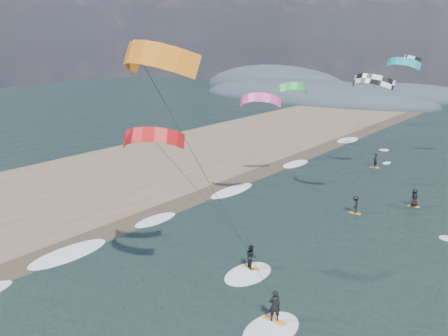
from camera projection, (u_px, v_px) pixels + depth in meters
The scene contains 8 objects.
sand_strip at pixel (21, 205), 47.96m from camera, with size 26.00×240.00×0.00m, color brown.
wet_sand_strip at pixel (103, 234), 40.96m from camera, with size 3.00×240.00×0.00m, color #382D23.
coastal_hills at pixel (308, 95), 135.49m from camera, with size 80.00×41.00×15.00m.
kitesurfer_near_a at pixel (166, 110), 23.34m from camera, with size 8.04×8.71×16.08m.
kitesurfer_near_b at pixel (183, 179), 31.24m from camera, with size 7.14×9.01×11.36m.
far_kitesurfers at pixel (380, 191), 49.59m from camera, with size 9.43×17.93×1.81m.
bg_kite_field at pixel (404, 71), 60.15m from camera, with size 14.80×74.64×5.66m.
shoreline_surf at pixel (154, 221), 43.92m from camera, with size 2.40×79.40×0.11m.
Camera 1 is at (18.98, -14.41, 15.86)m, focal length 40.00 mm.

